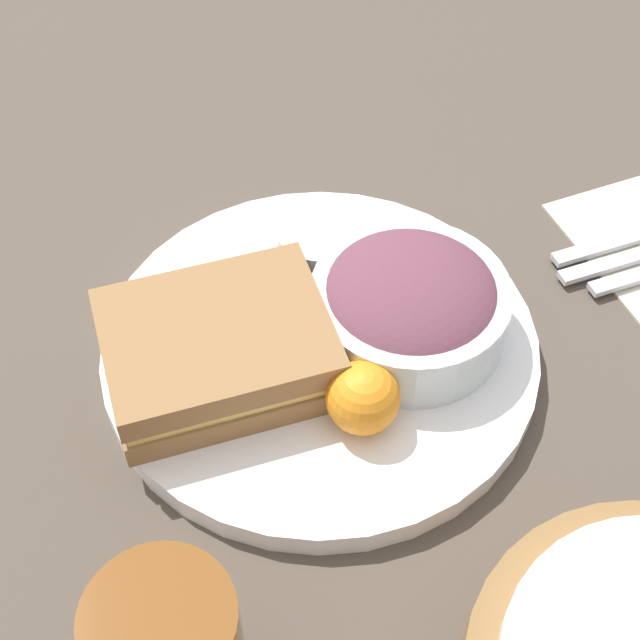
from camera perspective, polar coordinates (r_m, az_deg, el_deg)
The scene contains 6 objects.
ground_plane at distance 0.62m, azimuth 0.00°, elevation -2.34°, with size 4.00×4.00×0.00m, color #4C4238.
plate at distance 0.61m, azimuth 0.00°, elevation -1.78°, with size 0.30×0.30×0.02m, color white.
sandwich at distance 0.58m, azimuth -6.66°, elevation -1.56°, with size 0.15×0.12×0.05m.
salad_bowl at distance 0.59m, azimuth 5.76°, elevation 0.99°, with size 0.13×0.13×0.06m.
dressing_cup at distance 0.64m, azimuth -0.04°, elevation 4.63°, with size 0.06×0.06×0.04m, color #B7B7BC.
orange_wedge at distance 0.55m, azimuth 2.46°, elevation -5.09°, with size 0.05×0.05×0.05m, color orange.
Camera 1 is at (0.14, 0.35, 0.49)m, focal length 50.00 mm.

